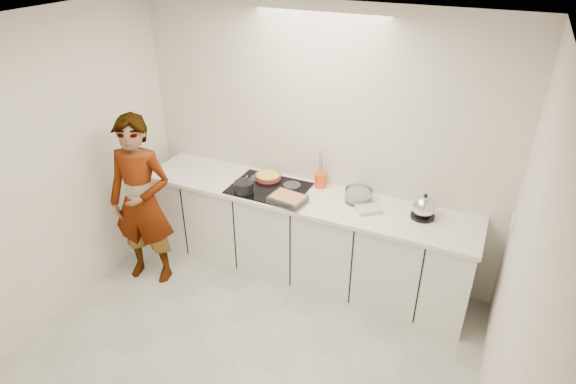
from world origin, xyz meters
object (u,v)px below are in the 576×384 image
at_px(mixing_bowl, 358,196).
at_px(cook, 142,202).
at_px(hob, 269,188).
at_px(baking_dish, 288,199).
at_px(tart_dish, 268,176).
at_px(kettle, 424,208).
at_px(saucepan, 244,187).
at_px(utensil_crock, 321,180).

xyz_separation_m(mixing_bowl, cook, (-1.86, -0.79, -0.11)).
height_order(hob, mixing_bowl, mixing_bowl).
bearing_deg(mixing_bowl, baking_dish, -150.86).
xyz_separation_m(tart_dish, kettle, (1.54, -0.07, 0.06)).
bearing_deg(mixing_bowl, tart_dish, 178.55).
relative_size(tart_dish, baking_dish, 0.96).
relative_size(saucepan, mixing_bowl, 0.78).
xyz_separation_m(mixing_bowl, kettle, (0.60, -0.04, 0.05)).
bearing_deg(mixing_bowl, cook, -157.13).
distance_m(tart_dish, baking_dish, 0.51).
relative_size(tart_dish, utensil_crock, 2.29).
distance_m(hob, utensil_crock, 0.50).
bearing_deg(kettle, baking_dish, -166.76).
bearing_deg(saucepan, utensil_crock, 34.67).
distance_m(kettle, utensil_crock, 1.02).
bearing_deg(cook, hob, 19.86).
xyz_separation_m(saucepan, kettle, (1.62, 0.27, 0.03)).
relative_size(hob, kettle, 2.89).
height_order(baking_dish, cook, cook).
bearing_deg(baking_dish, tart_dish, 137.76).
distance_m(saucepan, mixing_bowl, 1.07).
relative_size(saucepan, kettle, 0.96).
distance_m(kettle, cook, 2.57).
height_order(kettle, utensil_crock, kettle).
xyz_separation_m(baking_dish, kettle, (1.16, 0.27, 0.05)).
xyz_separation_m(saucepan, cook, (-0.84, -0.47, -0.12)).
xyz_separation_m(hob, utensil_crock, (0.43, 0.25, 0.07)).
bearing_deg(cook, tart_dish, 28.76).
distance_m(saucepan, baking_dish, 0.46).
height_order(saucepan, cook, cook).
relative_size(hob, baking_dish, 2.09).
height_order(baking_dish, utensil_crock, utensil_crock).
xyz_separation_m(saucepan, utensil_crock, (0.61, 0.42, 0.01)).
distance_m(tart_dish, mixing_bowl, 0.94).
bearing_deg(baking_dish, hob, 148.28).
height_order(hob, saucepan, saucepan).
bearing_deg(tart_dish, kettle, -2.47).
bearing_deg(tart_dish, baking_dish, -42.24).
distance_m(saucepan, utensil_crock, 0.74).
bearing_deg(hob, baking_dish, -31.72).
bearing_deg(utensil_crock, tart_dish, -171.02).
height_order(tart_dish, utensil_crock, utensil_crock).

